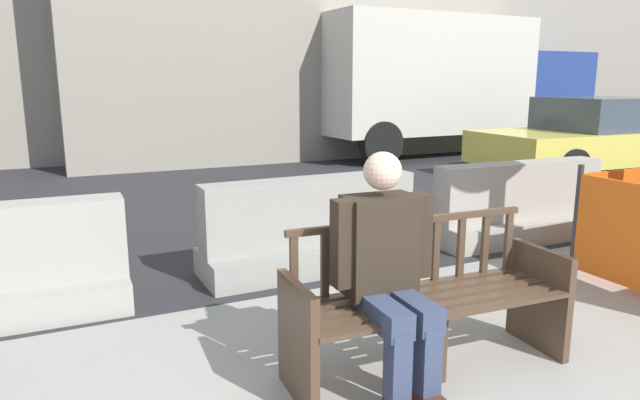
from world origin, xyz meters
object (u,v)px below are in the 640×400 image
(jersey_barrier_centre, at_px, (311,232))
(street_bench, at_px, (427,306))
(seated_person, at_px, (388,267))
(jersey_barrier_right, at_px, (518,208))
(car_taxi_near, at_px, (592,138))
(delivery_truck, at_px, (448,81))

(jersey_barrier_centre, bearing_deg, street_bench, -94.25)
(seated_person, bearing_deg, jersey_barrier_right, 34.44)
(seated_person, xyz_separation_m, car_taxi_near, (7.21, 4.67, -0.01))
(jersey_barrier_centre, bearing_deg, delivery_truck, 44.96)
(delivery_truck, bearing_deg, street_bench, -127.97)
(street_bench, bearing_deg, jersey_barrier_centre, 85.75)
(jersey_barrier_centre, xyz_separation_m, delivery_truck, (6.33, 6.32, 1.35))
(street_bench, distance_m, car_taxi_near, 8.32)
(jersey_barrier_right, distance_m, delivery_truck, 7.59)
(car_taxi_near, bearing_deg, seated_person, -147.11)
(jersey_barrier_centre, distance_m, delivery_truck, 9.05)
(car_taxi_near, relative_size, delivery_truck, 0.63)
(seated_person, distance_m, jersey_barrier_right, 3.51)
(jersey_barrier_right, relative_size, delivery_truck, 0.29)
(street_bench, relative_size, jersey_barrier_centre, 0.85)
(street_bench, distance_m, jersey_barrier_centre, 1.98)
(car_taxi_near, bearing_deg, jersey_barrier_centre, -158.62)
(seated_person, relative_size, car_taxi_near, 0.31)
(jersey_barrier_right, xyz_separation_m, car_taxi_near, (4.33, 2.69, 0.34))
(seated_person, height_order, delivery_truck, delivery_truck)
(delivery_truck, bearing_deg, jersey_barrier_centre, -135.04)
(seated_person, height_order, car_taxi_near, car_taxi_near)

